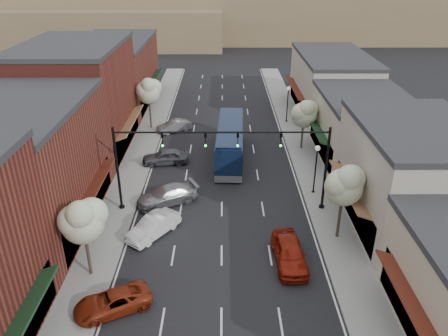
{
  "coord_description": "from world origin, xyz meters",
  "views": [
    {
      "loc": [
        0.1,
        -21.98,
        18.43
      ],
      "look_at": [
        0.19,
        10.98,
        2.2
      ],
      "focal_mm": 35.0,
      "sensor_mm": 36.0,
      "label": 1
    }
  ],
  "objects_px": {
    "tree_right_far": "(305,113)",
    "parked_car_c": "(167,195)",
    "parked_car_a": "(113,302)",
    "parked_car_d": "(165,157)",
    "tree_right_near": "(345,184)",
    "lamp_post_near": "(316,162)",
    "signal_mast_right": "(296,157)",
    "signal_mast_left": "(147,157)",
    "tree_left_near": "(83,220)",
    "tree_left_far": "(149,90)",
    "parked_car_e": "(174,126)",
    "coach_bus": "(230,141)",
    "red_hatchback": "(289,253)",
    "parked_car_b": "(153,226)",
    "lamp_post_far": "(288,98)"
  },
  "relations": [
    {
      "from": "tree_left_far",
      "to": "parked_car_c",
      "type": "xyz_separation_m",
      "value": [
        3.78,
        -17.01,
        -3.87
      ]
    },
    {
      "from": "tree_left_near",
      "to": "parked_car_d",
      "type": "distance_m",
      "value": 17.05
    },
    {
      "from": "tree_left_near",
      "to": "parked_car_c",
      "type": "distance_m",
      "value": 10.36
    },
    {
      "from": "lamp_post_near",
      "to": "red_hatchback",
      "type": "height_order",
      "value": "lamp_post_near"
    },
    {
      "from": "tree_right_near",
      "to": "red_hatchback",
      "type": "xyz_separation_m",
      "value": [
        -3.9,
        -2.74,
        -3.63
      ]
    },
    {
      "from": "tree_left_near",
      "to": "parked_car_c",
      "type": "xyz_separation_m",
      "value": [
        3.78,
        8.99,
        -3.48
      ]
    },
    {
      "from": "tree_left_near",
      "to": "parked_car_e",
      "type": "relative_size",
      "value": 1.42
    },
    {
      "from": "parked_car_a",
      "to": "parked_car_d",
      "type": "xyz_separation_m",
      "value": [
        0.71,
        19.46,
        0.15
      ]
    },
    {
      "from": "parked_car_d",
      "to": "parked_car_e",
      "type": "bearing_deg",
      "value": 170.17
    },
    {
      "from": "lamp_post_near",
      "to": "parked_car_c",
      "type": "relative_size",
      "value": 0.87
    },
    {
      "from": "tree_right_far",
      "to": "parked_car_c",
      "type": "relative_size",
      "value": 1.07
    },
    {
      "from": "coach_bus",
      "to": "parked_car_e",
      "type": "relative_size",
      "value": 2.85
    },
    {
      "from": "tree_left_near",
      "to": "coach_bus",
      "type": "distance_m",
      "value": 20.13
    },
    {
      "from": "tree_left_near",
      "to": "lamp_post_near",
      "type": "xyz_separation_m",
      "value": [
        16.05,
        10.56,
        -1.22
      ]
    },
    {
      "from": "tree_left_far",
      "to": "lamp_post_far",
      "type": "distance_m",
      "value": 16.26
    },
    {
      "from": "red_hatchback",
      "to": "parked_car_b",
      "type": "xyz_separation_m",
      "value": [
        -9.38,
        3.24,
        -0.1
      ]
    },
    {
      "from": "tree_right_near",
      "to": "lamp_post_near",
      "type": "distance_m",
      "value": 6.74
    },
    {
      "from": "tree_right_far",
      "to": "tree_left_near",
      "type": "bearing_deg",
      "value": -129.69
    },
    {
      "from": "parked_car_a",
      "to": "parked_car_d",
      "type": "distance_m",
      "value": 19.48
    },
    {
      "from": "parked_car_b",
      "to": "parked_car_c",
      "type": "bearing_deg",
      "value": 119.62
    },
    {
      "from": "lamp_post_far",
      "to": "parked_car_d",
      "type": "xyz_separation_m",
      "value": [
        -13.29,
        -11.59,
        -2.25
      ]
    },
    {
      "from": "parked_car_c",
      "to": "parked_car_d",
      "type": "distance_m",
      "value": 7.54
    },
    {
      "from": "tree_left_far",
      "to": "red_hatchback",
      "type": "xyz_separation_m",
      "value": [
        12.7,
        -24.74,
        -3.78
      ]
    },
    {
      "from": "tree_right_near",
      "to": "tree_left_far",
      "type": "bearing_deg",
      "value": 127.04
    },
    {
      "from": "red_hatchback",
      "to": "signal_mast_right",
      "type": "bearing_deg",
      "value": 77.48
    },
    {
      "from": "tree_right_far",
      "to": "tree_left_far",
      "type": "distance_m",
      "value": 17.66
    },
    {
      "from": "signal_mast_left",
      "to": "parked_car_b",
      "type": "bearing_deg",
      "value": -79.05
    },
    {
      "from": "red_hatchback",
      "to": "parked_car_a",
      "type": "distance_m",
      "value": 11.47
    },
    {
      "from": "tree_left_near",
      "to": "parked_car_a",
      "type": "xyz_separation_m",
      "value": [
        2.05,
        -3.0,
        -3.62
      ]
    },
    {
      "from": "parked_car_e",
      "to": "parked_car_c",
      "type": "bearing_deg",
      "value": -28.39
    },
    {
      "from": "tree_left_near",
      "to": "coach_bus",
      "type": "height_order",
      "value": "tree_left_near"
    },
    {
      "from": "parked_car_b",
      "to": "signal_mast_left",
      "type": "bearing_deg",
      "value": 136.42
    },
    {
      "from": "signal_mast_left",
      "to": "parked_car_d",
      "type": "height_order",
      "value": "signal_mast_left"
    },
    {
      "from": "tree_right_far",
      "to": "parked_car_d",
      "type": "bearing_deg",
      "value": -165.66
    },
    {
      "from": "lamp_post_far",
      "to": "parked_car_c",
      "type": "relative_size",
      "value": 0.87
    },
    {
      "from": "parked_car_b",
      "to": "parked_car_d",
      "type": "relative_size",
      "value": 1.0
    },
    {
      "from": "signal_mast_left",
      "to": "tree_left_near",
      "type": "height_order",
      "value": "signal_mast_left"
    },
    {
      "from": "parked_car_e",
      "to": "tree_left_far",
      "type": "bearing_deg",
      "value": -141.59
    },
    {
      "from": "tree_left_near",
      "to": "parked_car_a",
      "type": "height_order",
      "value": "tree_left_near"
    },
    {
      "from": "lamp_post_far",
      "to": "parked_car_a",
      "type": "bearing_deg",
      "value": -114.27
    },
    {
      "from": "coach_bus",
      "to": "tree_right_far",
      "type": "bearing_deg",
      "value": 18.57
    },
    {
      "from": "tree_right_near",
      "to": "parked_car_e",
      "type": "bearing_deg",
      "value": 123.38
    },
    {
      "from": "parked_car_b",
      "to": "lamp_post_near",
      "type": "bearing_deg",
      "value": 60.95
    },
    {
      "from": "tree_right_far",
      "to": "lamp_post_near",
      "type": "height_order",
      "value": "tree_right_far"
    },
    {
      "from": "coach_bus",
      "to": "parked_car_d",
      "type": "xyz_separation_m",
      "value": [
        -6.29,
        -1.35,
        -1.06
      ]
    },
    {
      "from": "lamp_post_near",
      "to": "parked_car_d",
      "type": "relative_size",
      "value": 1.0
    },
    {
      "from": "signal_mast_right",
      "to": "tree_right_far",
      "type": "xyz_separation_m",
      "value": [
        2.73,
        11.95,
        -0.63
      ]
    },
    {
      "from": "tree_right_near",
      "to": "parked_car_a",
      "type": "relative_size",
      "value": 1.36
    },
    {
      "from": "parked_car_c",
      "to": "parked_car_e",
      "type": "distance_m",
      "value": 16.07
    },
    {
      "from": "parked_car_d",
      "to": "signal_mast_right",
      "type": "bearing_deg",
      "value": 42.92
    }
  ]
}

